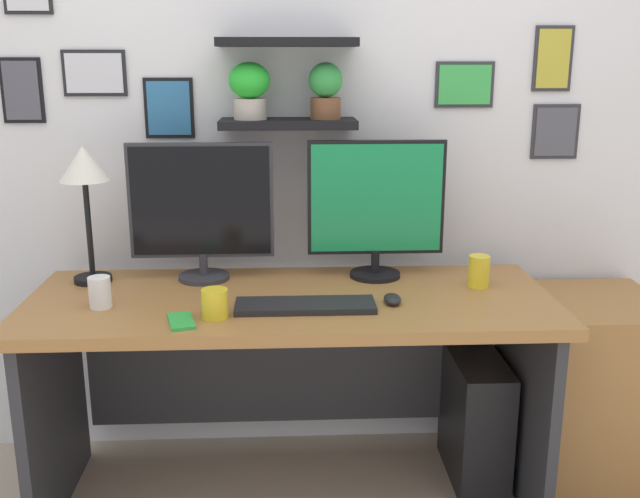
% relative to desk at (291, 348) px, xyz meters
% --- Properties ---
extents(ground_plane, '(8.00, 8.00, 0.00)m').
position_rel_desk_xyz_m(ground_plane, '(0.00, -0.06, -0.54)').
color(ground_plane, tan).
extents(back_wall_assembly, '(4.40, 0.24, 2.70)m').
position_rel_desk_xyz_m(back_wall_assembly, '(-0.00, 0.38, 0.81)').
color(back_wall_assembly, silver).
rests_on(back_wall_assembly, ground).
extents(desk, '(1.73, 0.68, 0.75)m').
position_rel_desk_xyz_m(desk, '(0.00, 0.00, 0.00)').
color(desk, '#9E6B38').
rests_on(desk, ground).
extents(monitor_left, '(0.50, 0.18, 0.48)m').
position_rel_desk_xyz_m(monitor_left, '(-0.31, 0.16, 0.46)').
color(monitor_left, '#2D2D33').
rests_on(monitor_left, desk).
extents(monitor_right, '(0.48, 0.18, 0.49)m').
position_rel_desk_xyz_m(monitor_right, '(0.31, 0.16, 0.47)').
color(monitor_right, black).
rests_on(monitor_right, desk).
extents(keyboard, '(0.44, 0.14, 0.02)m').
position_rel_desk_xyz_m(keyboard, '(0.05, -0.18, 0.22)').
color(keyboard, black).
rests_on(keyboard, desk).
extents(computer_mouse, '(0.06, 0.09, 0.03)m').
position_rel_desk_xyz_m(computer_mouse, '(0.33, -0.14, 0.22)').
color(computer_mouse, black).
rests_on(computer_mouse, desk).
extents(desk_lamp, '(0.17, 0.17, 0.48)m').
position_rel_desk_xyz_m(desk_lamp, '(-0.69, 0.14, 0.58)').
color(desk_lamp, black).
rests_on(desk_lamp, desk).
extents(cell_phone, '(0.10, 0.15, 0.01)m').
position_rel_desk_xyz_m(cell_phone, '(-0.33, -0.28, 0.21)').
color(cell_phone, green).
rests_on(cell_phone, desk).
extents(coffee_mug, '(0.08, 0.08, 0.09)m').
position_rel_desk_xyz_m(coffee_mug, '(-0.23, -0.24, 0.25)').
color(coffee_mug, yellow).
rests_on(coffee_mug, desk).
extents(pen_cup, '(0.07, 0.07, 0.10)m').
position_rel_desk_xyz_m(pen_cup, '(-0.60, -0.13, 0.26)').
color(pen_cup, white).
rests_on(pen_cup, desk).
extents(water_cup, '(0.07, 0.07, 0.11)m').
position_rel_desk_xyz_m(water_cup, '(0.65, 0.02, 0.26)').
color(water_cup, yellow).
rests_on(water_cup, desk).
extents(drawer_cabinet, '(0.44, 0.50, 0.67)m').
position_rel_desk_xyz_m(drawer_cabinet, '(1.12, 0.09, -0.21)').
color(drawer_cabinet, '#9E6B38').
rests_on(drawer_cabinet, ground).
extents(computer_tower_right, '(0.18, 0.40, 0.47)m').
position_rel_desk_xyz_m(computer_tower_right, '(0.67, 0.05, -0.31)').
color(computer_tower_right, black).
rests_on(computer_tower_right, ground).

